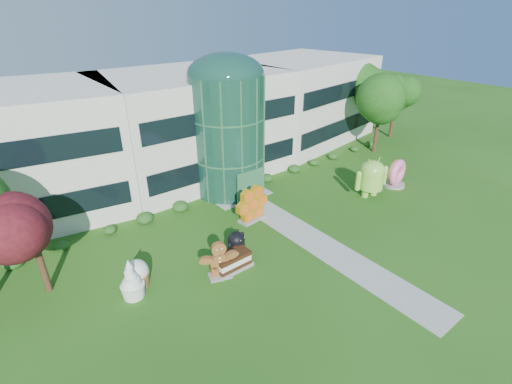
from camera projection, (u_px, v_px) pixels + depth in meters
ground at (333, 252)px, 24.36m from camera, size 140.00×140.00×0.00m
building at (192, 123)px, 34.96m from camera, size 46.00×15.00×9.30m
atrium at (228, 136)px, 30.62m from camera, size 6.00×6.00×9.80m
walkway at (311, 239)px, 25.76m from camera, size 2.40×20.00×0.04m
tree_red at (36, 246)px, 19.79m from camera, size 4.00×4.00×6.00m
trees_backdrop at (222, 141)px, 31.64m from camera, size 52.00×8.00×8.40m
android_green at (372, 175)px, 30.83m from camera, size 3.74×2.92×3.76m
android_black at (236, 242)px, 23.64m from camera, size 2.09×1.76×2.02m
donut at (395, 173)px, 32.87m from camera, size 2.57×1.46×2.55m
gingerbread at (219, 260)px, 21.66m from camera, size 2.84×1.77×2.45m
ice_cream_sandwich at (232, 261)px, 22.62m from camera, size 2.50×1.28×1.10m
honeycomb at (252, 205)px, 27.55m from camera, size 3.26×1.54×2.46m
froyo at (131, 279)px, 20.13m from camera, size 1.64×1.64×2.43m
cupcake at (137, 274)px, 21.08m from camera, size 1.60×1.60×1.73m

